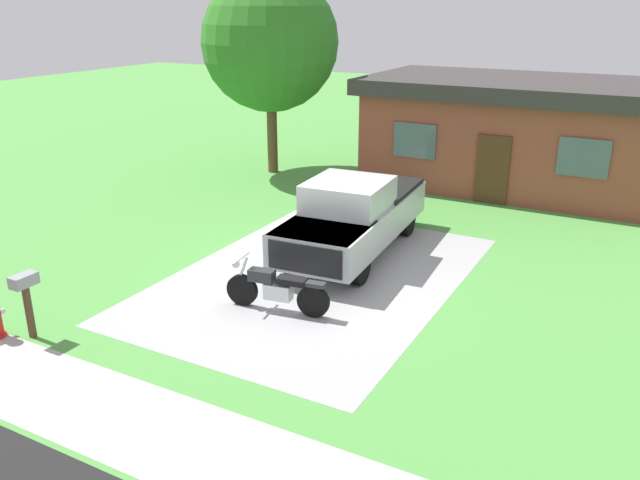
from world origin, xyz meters
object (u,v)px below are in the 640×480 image
Objects in this scene: mailbox at (25,289)px; shade_tree at (270,42)px; neighbor_house at (514,132)px; pickup_truck at (355,214)px; motorcycle at (276,289)px.

mailbox is 0.18× the size of shade_tree.
neighbor_house is (7.96, 2.37, -2.73)m from shade_tree.
neighbor_house is at bearing 70.84° from mailbox.
pickup_truck reaches higher than mailbox.
neighbor_house reaches higher than mailbox.
shade_tree is (-6.04, 5.77, 3.57)m from pickup_truck.
pickup_truck is 9.08m from shade_tree.
motorcycle is at bearing -57.32° from shade_tree.
neighbor_house is (1.84, 11.92, 1.32)m from motorcycle.
pickup_truck is (-0.09, 3.78, 0.48)m from motorcycle.
shade_tree is at bearing 136.32° from pickup_truck.
motorcycle is 0.38× the size of pickup_truck.
motorcycle is at bearing 42.50° from mailbox.
neighbor_house is (1.92, 8.14, 0.84)m from pickup_truck.
neighbor_house is at bearing 76.71° from pickup_truck.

